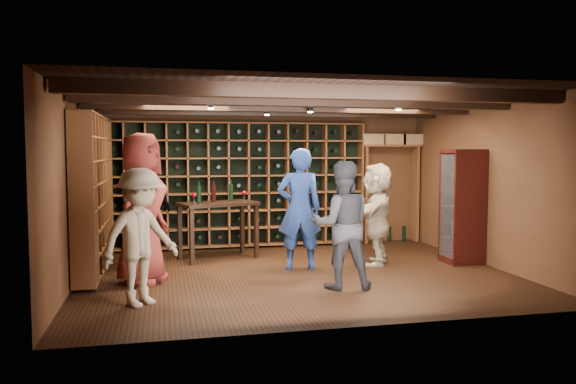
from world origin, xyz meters
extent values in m
plane|color=black|center=(0.00, 0.00, 0.00)|extent=(6.00, 6.00, 0.00)
plane|color=brown|center=(0.00, 2.50, 1.25)|extent=(6.00, 0.00, 6.00)
plane|color=brown|center=(0.00, -2.50, 1.25)|extent=(6.00, 0.00, 6.00)
plane|color=brown|center=(-3.00, 0.00, 1.25)|extent=(0.00, 5.00, 5.00)
plane|color=brown|center=(3.00, 0.00, 1.25)|extent=(0.00, 5.00, 5.00)
plane|color=black|center=(0.00, 0.00, 2.50)|extent=(6.00, 6.00, 0.00)
cube|color=black|center=(0.00, -1.60, 2.42)|extent=(5.90, 0.18, 0.16)
cube|color=black|center=(0.00, -0.50, 2.42)|extent=(5.90, 0.18, 0.16)
cube|color=black|center=(0.00, 0.60, 2.42)|extent=(5.90, 0.18, 0.16)
cube|color=black|center=(0.00, 1.70, 2.42)|extent=(5.90, 0.18, 0.16)
cylinder|color=black|center=(-1.20, 0.00, 2.39)|extent=(0.10, 0.10, 0.10)
cylinder|color=black|center=(0.30, 0.40, 2.39)|extent=(0.10, 0.10, 0.10)
cylinder|color=black|center=(1.40, -0.30, 2.39)|extent=(0.10, 0.10, 0.10)
cylinder|color=black|center=(-0.20, 1.20, 2.39)|extent=(0.10, 0.10, 0.10)
cube|color=brown|center=(-0.52, 2.33, 1.15)|extent=(4.65, 0.30, 2.20)
cube|color=black|center=(-0.52, 2.33, 1.15)|extent=(4.56, 0.02, 2.16)
cube|color=brown|center=(-2.83, 0.82, 1.15)|extent=(0.30, 2.65, 2.20)
cube|color=black|center=(-2.83, 0.82, 1.15)|extent=(0.29, 0.02, 2.16)
cube|color=brown|center=(2.40, 2.32, 1.85)|extent=(1.15, 0.32, 0.04)
cube|color=brown|center=(2.92, 2.32, 0.93)|extent=(0.05, 0.28, 1.85)
cube|color=brown|center=(1.88, 2.32, 0.93)|extent=(0.05, 0.28, 1.85)
cube|color=tan|center=(2.00, 2.32, 1.97)|extent=(0.40, 0.30, 0.20)
cube|color=tan|center=(2.45, 2.32, 1.97)|extent=(0.40, 0.30, 0.20)
cube|color=tan|center=(2.80, 2.32, 1.97)|extent=(0.40, 0.30, 0.20)
cube|color=#340D0A|center=(2.72, 0.20, 0.05)|extent=(0.55, 0.50, 0.10)
cube|color=#340D0A|center=(2.72, 0.20, 0.90)|extent=(0.55, 0.50, 1.70)
cube|color=white|center=(2.46, 0.20, 0.90)|extent=(0.01, 0.46, 1.60)
cube|color=#340D0A|center=(2.72, 0.20, 0.90)|extent=(0.50, 0.44, 0.02)
sphere|color=#59260C|center=(2.70, 0.20, 1.00)|extent=(0.18, 0.18, 0.18)
imported|color=navy|center=(0.11, 0.29, 0.90)|extent=(0.70, 0.50, 1.79)
imported|color=black|center=(0.37, -0.94, 0.82)|extent=(0.87, 0.73, 1.63)
imported|color=maroon|center=(-2.13, -0.09, 1.00)|extent=(0.98, 1.15, 2.00)
imported|color=black|center=(-2.06, 0.88, 0.85)|extent=(0.92, 1.05, 1.70)
imported|color=gray|center=(-2.11, -1.20, 0.78)|extent=(1.15, 1.09, 1.57)
imported|color=tan|center=(1.38, 0.40, 0.78)|extent=(1.14, 1.48, 1.57)
cube|color=black|center=(-0.98, 1.34, 0.90)|extent=(1.36, 0.98, 0.05)
cube|color=black|center=(-1.43, 0.92, 0.44)|extent=(0.08, 0.08, 0.88)
cube|color=black|center=(-0.37, 1.28, 0.44)|extent=(0.08, 0.08, 0.88)
cube|color=black|center=(-1.60, 1.40, 0.44)|extent=(0.08, 0.08, 0.88)
cube|color=black|center=(-0.54, 1.77, 0.44)|extent=(0.08, 0.08, 0.88)
cylinder|color=black|center=(-1.29, 1.29, 1.07)|extent=(0.07, 0.07, 0.28)
cylinder|color=black|center=(-1.05, 1.37, 1.07)|extent=(0.07, 0.07, 0.28)
cylinder|color=black|center=(-0.76, 1.48, 1.07)|extent=(0.07, 0.07, 0.28)
camera|label=1|loc=(-1.85, -7.71, 1.77)|focal=35.00mm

